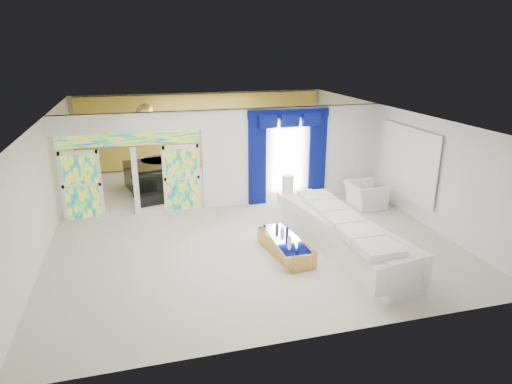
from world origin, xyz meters
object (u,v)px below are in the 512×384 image
object	(u,v)px
console_table	(296,198)
grand_piano	(149,177)
coffee_table	(285,247)
white_sofa	(343,237)
armchair	(365,195)

from	to	relation	value
console_table	grand_piano	bearing A→B (deg)	147.48
coffee_table	grand_piano	xyz separation A→B (m)	(-2.91, 6.14, 0.24)
coffee_table	grand_piano	distance (m)	6.80
white_sofa	grand_piano	distance (m)	7.73
white_sofa	coffee_table	world-z (taller)	white_sofa
armchair	grand_piano	size ratio (longest dim) A/B	0.65
console_table	grand_piano	distance (m)	5.23
coffee_table	console_table	bearing A→B (deg)	65.86
grand_piano	white_sofa	bearing A→B (deg)	-70.51
coffee_table	armchair	distance (m)	4.34
console_table	armchair	distance (m)	2.14
white_sofa	armchair	size ratio (longest dim) A/B	3.89
console_table	white_sofa	bearing A→B (deg)	-92.28
white_sofa	grand_piano	xyz separation A→B (m)	(-4.26, 6.44, 0.02)
white_sofa	armchair	bearing A→B (deg)	44.38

